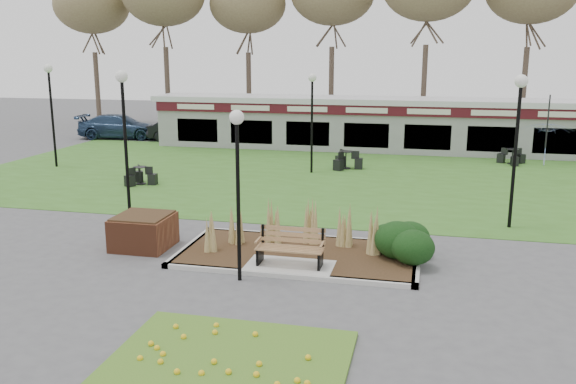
% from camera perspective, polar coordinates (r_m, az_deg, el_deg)
% --- Properties ---
extents(ground, '(100.00, 100.00, 0.00)m').
position_cam_1_polar(ground, '(15.35, 0.05, -7.49)').
color(ground, '#515154').
rests_on(ground, ground).
extents(lawn, '(34.00, 16.00, 0.02)m').
position_cam_1_polar(lawn, '(26.76, 5.83, 1.37)').
color(lawn, '#3A6B21').
rests_on(lawn, ground).
extents(flower_bed, '(4.20, 3.00, 0.16)m').
position_cam_1_polar(flower_bed, '(11.28, -5.40, -15.11)').
color(flower_bed, '#417722').
rests_on(flower_bed, ground).
extents(planting_bed, '(6.75, 3.40, 1.27)m').
position_cam_1_polar(planting_bed, '(16.28, 5.52, -4.98)').
color(planting_bed, '#322614').
rests_on(planting_bed, ground).
extents(park_bench, '(1.70, 0.66, 0.93)m').
position_cam_1_polar(park_bench, '(15.39, 0.26, -5.12)').
color(park_bench, '#906341').
rests_on(park_bench, ground).
extents(brick_planter, '(1.50, 1.50, 0.95)m').
position_cam_1_polar(brick_planter, '(17.54, -13.37, -3.58)').
color(brick_planter, brown).
rests_on(brick_planter, ground).
extents(food_pavilion, '(24.60, 3.40, 2.90)m').
position_cam_1_polar(food_pavilion, '(34.35, 7.60, 6.37)').
color(food_pavilion, gray).
rests_on(food_pavilion, ground).
extents(tree_backdrop, '(47.24, 5.24, 10.36)m').
position_cam_1_polar(tree_backdrop, '(42.24, 9.01, 16.90)').
color(tree_backdrop, '#47382B').
rests_on(tree_backdrop, ground).
extents(lamp_post_near_left, '(0.40, 0.40, 4.80)m').
position_cam_1_polar(lamp_post_near_left, '(20.71, -15.13, 7.36)').
color(lamp_post_near_left, black).
rests_on(lamp_post_near_left, ground).
extents(lamp_post_near_right, '(0.39, 0.39, 4.72)m').
position_cam_1_polar(lamp_post_near_right, '(19.66, 20.74, 6.52)').
color(lamp_post_near_right, black).
rests_on(lamp_post_near_right, ground).
extents(lamp_post_mid_left, '(0.34, 0.34, 4.09)m').
position_cam_1_polar(lamp_post_mid_left, '(14.09, -4.75, 3.18)').
color(lamp_post_mid_left, black).
rests_on(lamp_post_mid_left, ground).
extents(lamp_post_mid_right, '(0.37, 0.37, 4.45)m').
position_cam_1_polar(lamp_post_mid_right, '(27.25, 2.27, 8.51)').
color(lamp_post_mid_right, black).
rests_on(lamp_post_mid_right, ground).
extents(lamp_post_far_left, '(0.40, 0.40, 4.83)m').
position_cam_1_polar(lamp_post_far_left, '(30.73, -21.36, 8.66)').
color(lamp_post_far_left, black).
rests_on(lamp_post_far_left, ground).
extents(bistro_set_a, '(1.23, 1.37, 0.73)m').
position_cam_1_polar(bistro_set_a, '(25.90, -13.64, 1.25)').
color(bistro_set_a, black).
rests_on(bistro_set_a, ground).
extents(bistro_set_c, '(1.39, 1.54, 0.82)m').
position_cam_1_polar(bistro_set_c, '(28.68, 5.43, 2.74)').
color(bistro_set_c, black).
rests_on(bistro_set_c, ground).
extents(bistro_set_d, '(1.38, 1.26, 0.73)m').
position_cam_1_polar(bistro_set_d, '(31.69, 20.23, 2.92)').
color(bistro_set_d, black).
rests_on(bistro_set_d, ground).
extents(patio_umbrella, '(2.64, 2.66, 2.54)m').
position_cam_1_polar(patio_umbrella, '(27.69, 22.96, 4.17)').
color(patio_umbrella, black).
rests_on(patio_umbrella, ground).
extents(car_silver, '(4.54, 2.64, 1.45)m').
position_cam_1_polar(car_silver, '(44.26, -8.28, 6.84)').
color(car_silver, silver).
rests_on(car_silver, ground).
extents(car_black, '(4.31, 2.12, 1.36)m').
position_cam_1_polar(car_black, '(38.31, -9.89, 5.77)').
color(car_black, black).
rests_on(car_black, ground).
extents(car_blue, '(5.47, 2.89, 1.51)m').
position_cam_1_polar(car_blue, '(40.10, -15.43, 5.92)').
color(car_blue, navy).
rests_on(car_blue, ground).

